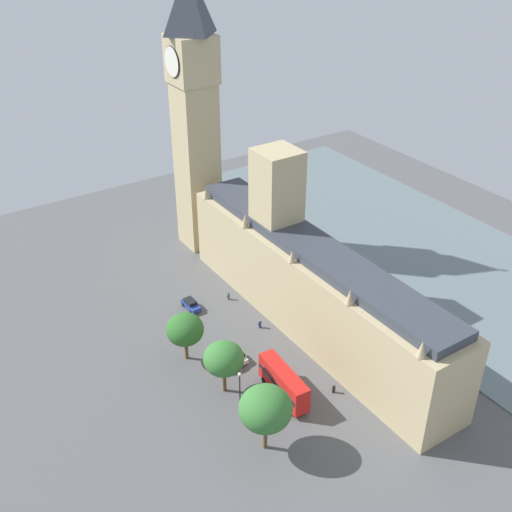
{
  "coord_description": "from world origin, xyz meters",
  "views": [
    {
      "loc": [
        53.46,
        66.77,
        66.21
      ],
      "look_at": [
        1.0,
        -12.78,
        8.84
      ],
      "focal_mm": 43.88,
      "sensor_mm": 36.0,
      "label": 1
    }
  ],
  "objects_px": {
    "car_blue_under_trees": "(191,304)",
    "car_white_by_river_gate": "(236,355)",
    "plane_tree_leading": "(185,330)",
    "pedestrian_far_end": "(334,389)",
    "pedestrian_trailing": "(229,296)",
    "pedestrian_corner": "(260,324)",
    "double_decker_bus_midblock": "(284,382)",
    "parliament_building": "(308,281)",
    "plane_tree_kerbside": "(224,359)",
    "plane_tree_near_tower": "(266,409)",
    "street_lamp_opposite_hall": "(240,383)",
    "clock_tower": "(194,111)"
  },
  "relations": [
    {
      "from": "car_blue_under_trees",
      "to": "pedestrian_corner",
      "type": "distance_m",
      "value": 13.63
    },
    {
      "from": "car_white_by_river_gate",
      "to": "plane_tree_near_tower",
      "type": "bearing_deg",
      "value": -110.77
    },
    {
      "from": "pedestrian_trailing",
      "to": "plane_tree_kerbside",
      "type": "relative_size",
      "value": 0.18
    },
    {
      "from": "clock_tower",
      "to": "double_decker_bus_midblock",
      "type": "height_order",
      "value": "clock_tower"
    },
    {
      "from": "car_blue_under_trees",
      "to": "double_decker_bus_midblock",
      "type": "distance_m",
      "value": 27.33
    },
    {
      "from": "plane_tree_kerbside",
      "to": "street_lamp_opposite_hall",
      "type": "distance_m",
      "value": 4.34
    },
    {
      "from": "street_lamp_opposite_hall",
      "to": "car_blue_under_trees",
      "type": "bearing_deg",
      "value": -102.27
    },
    {
      "from": "car_blue_under_trees",
      "to": "pedestrian_far_end",
      "type": "xyz_separation_m",
      "value": [
        -7.65,
        30.89,
        -0.18
      ]
    },
    {
      "from": "pedestrian_trailing",
      "to": "street_lamp_opposite_hall",
      "type": "xyz_separation_m",
      "value": [
        12.66,
        24.1,
        3.65
      ]
    },
    {
      "from": "pedestrian_corner",
      "to": "pedestrian_far_end",
      "type": "distance_m",
      "value": 19.35
    },
    {
      "from": "double_decker_bus_midblock",
      "to": "street_lamp_opposite_hall",
      "type": "relative_size",
      "value": 1.7
    },
    {
      "from": "plane_tree_leading",
      "to": "pedestrian_trailing",
      "type": "bearing_deg",
      "value": -143.74
    },
    {
      "from": "parliament_building",
      "to": "double_decker_bus_midblock",
      "type": "distance_m",
      "value": 19.57
    },
    {
      "from": "pedestrian_far_end",
      "to": "pedestrian_trailing",
      "type": "xyz_separation_m",
      "value": [
        0.52,
        -29.58,
        0.01
      ]
    },
    {
      "from": "clock_tower",
      "to": "car_white_by_river_gate",
      "type": "relative_size",
      "value": 12.4
    },
    {
      "from": "car_blue_under_trees",
      "to": "pedestrian_far_end",
      "type": "relative_size",
      "value": 2.79
    },
    {
      "from": "double_decker_bus_midblock",
      "to": "pedestrian_far_end",
      "type": "bearing_deg",
      "value": 155.31
    },
    {
      "from": "pedestrian_corner",
      "to": "pedestrian_trailing",
      "type": "bearing_deg",
      "value": 4.04
    },
    {
      "from": "pedestrian_corner",
      "to": "street_lamp_opposite_hall",
      "type": "relative_size",
      "value": 0.27
    },
    {
      "from": "pedestrian_trailing",
      "to": "double_decker_bus_midblock",
      "type": "bearing_deg",
      "value": 167.33
    },
    {
      "from": "plane_tree_kerbside",
      "to": "plane_tree_near_tower",
      "type": "relative_size",
      "value": 0.86
    },
    {
      "from": "pedestrian_far_end",
      "to": "plane_tree_kerbside",
      "type": "height_order",
      "value": "plane_tree_kerbside"
    },
    {
      "from": "pedestrian_corner",
      "to": "plane_tree_leading",
      "type": "relative_size",
      "value": 0.2
    },
    {
      "from": "car_blue_under_trees",
      "to": "plane_tree_leading",
      "type": "height_order",
      "value": "plane_tree_leading"
    },
    {
      "from": "parliament_building",
      "to": "pedestrian_corner",
      "type": "height_order",
      "value": "parliament_building"
    },
    {
      "from": "car_blue_under_trees",
      "to": "street_lamp_opposite_hall",
      "type": "distance_m",
      "value": 26.24
    },
    {
      "from": "car_blue_under_trees",
      "to": "car_white_by_river_gate",
      "type": "height_order",
      "value": "same"
    },
    {
      "from": "pedestrian_corner",
      "to": "plane_tree_near_tower",
      "type": "height_order",
      "value": "plane_tree_near_tower"
    },
    {
      "from": "clock_tower",
      "to": "pedestrian_trailing",
      "type": "distance_m",
      "value": 35.8
    },
    {
      "from": "parliament_building",
      "to": "plane_tree_leading",
      "type": "relative_size",
      "value": 7.29
    },
    {
      "from": "clock_tower",
      "to": "double_decker_bus_midblock",
      "type": "xyz_separation_m",
      "value": [
        12.43,
        47.59,
        -25.91
      ]
    },
    {
      "from": "plane_tree_kerbside",
      "to": "plane_tree_near_tower",
      "type": "height_order",
      "value": "plane_tree_near_tower"
    },
    {
      "from": "parliament_building",
      "to": "street_lamp_opposite_hall",
      "type": "height_order",
      "value": "parliament_building"
    },
    {
      "from": "pedestrian_far_end",
      "to": "car_white_by_river_gate",
      "type": "bearing_deg",
      "value": -102.57
    },
    {
      "from": "car_white_by_river_gate",
      "to": "pedestrian_far_end",
      "type": "distance_m",
      "value": 16.64
    },
    {
      "from": "car_white_by_river_gate",
      "to": "car_blue_under_trees",
      "type": "bearing_deg",
      "value": 86.96
    },
    {
      "from": "plane_tree_near_tower",
      "to": "parliament_building",
      "type": "bearing_deg",
      "value": -138.52
    },
    {
      "from": "double_decker_bus_midblock",
      "to": "parliament_building",
      "type": "bearing_deg",
      "value": -134.36
    },
    {
      "from": "car_white_by_river_gate",
      "to": "plane_tree_near_tower",
      "type": "distance_m",
      "value": 19.69
    },
    {
      "from": "pedestrian_trailing",
      "to": "plane_tree_kerbside",
      "type": "distance_m",
      "value": 24.59
    },
    {
      "from": "pedestrian_trailing",
      "to": "plane_tree_leading",
      "type": "height_order",
      "value": "plane_tree_leading"
    },
    {
      "from": "plane_tree_kerbside",
      "to": "street_lamp_opposite_hall",
      "type": "bearing_deg",
      "value": 94.12
    },
    {
      "from": "car_blue_under_trees",
      "to": "plane_tree_kerbside",
      "type": "xyz_separation_m",
      "value": [
        5.81,
        21.49,
        5.3
      ]
    },
    {
      "from": "car_blue_under_trees",
      "to": "pedestrian_trailing",
      "type": "height_order",
      "value": "car_blue_under_trees"
    },
    {
      "from": "pedestrian_far_end",
      "to": "plane_tree_kerbside",
      "type": "xyz_separation_m",
      "value": [
        13.46,
        -9.4,
        5.48
      ]
    },
    {
      "from": "pedestrian_far_end",
      "to": "plane_tree_leading",
      "type": "height_order",
      "value": "plane_tree_leading"
    },
    {
      "from": "pedestrian_corner",
      "to": "pedestrian_far_end",
      "type": "xyz_separation_m",
      "value": [
        -0.4,
        19.35,
        -0.04
      ]
    },
    {
      "from": "car_blue_under_trees",
      "to": "pedestrian_corner",
      "type": "xyz_separation_m",
      "value": [
        -7.25,
        11.55,
        -0.14
      ]
    },
    {
      "from": "parliament_building",
      "to": "clock_tower",
      "type": "bearing_deg",
      "value": -87.73
    },
    {
      "from": "plane_tree_leading",
      "to": "pedestrian_far_end",
      "type": "bearing_deg",
      "value": 127.52
    }
  ]
}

